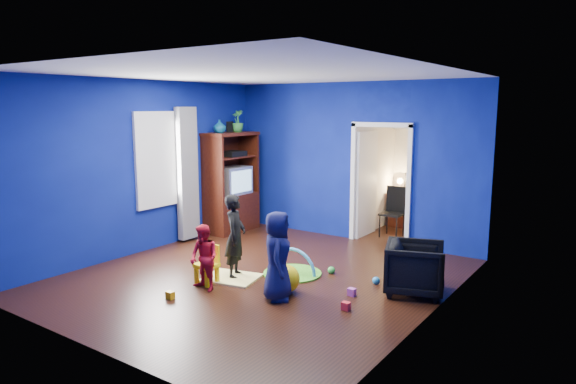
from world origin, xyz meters
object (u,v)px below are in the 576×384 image
Objects in this scene: child_navy at (277,256)px; folding_chair at (392,213)px; crt_tv at (233,180)px; play_mat at (292,273)px; tv_armoire at (231,182)px; kid_chair at (207,266)px; toddler_red at (204,258)px; hopper_ball at (285,279)px; study_desk at (411,209)px; armchair at (415,268)px; child_black at (235,236)px; vase at (220,126)px.

child_navy is 3.85m from folding_chair.
crt_tv is 3.09m from play_mat.
kid_chair is (1.77, -2.57, -0.73)m from tv_armoire.
crt_tv is 3.15m from folding_chair.
child_navy is 1.17m from play_mat.
child_navy is 3.86m from tv_armoire.
tv_armoire is (-1.92, 2.77, 0.53)m from toddler_red.
hopper_ball is 0.44× the size of study_desk.
child_black is at bearing 90.49° from armchair.
toddler_red is at bearing -115.80° from play_mat.
hopper_ball is (2.88, -1.93, -1.89)m from vase.
play_mat is (0.75, 1.03, -0.24)m from kid_chair.
armchair is 1.08× the size of crt_tv.
folding_chair is (1.05, 3.94, 0.21)m from kid_chair.
tv_armoire is (0.00, 0.30, -1.11)m from vase.
vase is 3.42m from kid_chair.
toddler_red is 2.34× the size of hopper_ball.
armchair is 1.72m from hopper_ball.
study_desk reaches higher than kid_chair.
kid_chair is (-1.10, -0.34, 0.06)m from hopper_ball.
armchair is 1.98× the size of hopper_ball.
child_black reaches higher than armchair.
tv_armoire is at bearing 54.28° from armchair.
vase is 0.50× the size of kid_chair.
tv_armoire is at bearing 90.00° from vase.
vase is at bearing 136.49° from toddler_red.
study_desk is at bearing 40.02° from crt_tv.
vase reaches higher than tv_armoire.
play_mat is at bearing -31.45° from tv_armoire.
armchair is at bearing 33.74° from kid_chair.
vase reaches higher than child_navy.
play_mat is (2.52, -1.24, -2.07)m from vase.
tv_armoire is (-2.93, 2.48, 0.40)m from child_navy.
tv_armoire is 3.92× the size of kid_chair.
study_desk is 0.96m from folding_chair.
armchair is 4.49m from crt_tv.
crt_tv is at bearing 130.31° from kid_chair.
study_desk reaches higher than armchair.
armchair reaches higher than kid_chair.
folding_chair is (-1.48, 2.64, 0.12)m from armchair.
tv_armoire reaches higher than folding_chair.
child_navy is 1.31× the size of study_desk.
kid_chair is 5.02m from study_desk.
armchair is 2.84m from kid_chair.
vase is (-4.29, 0.96, 1.74)m from armchair.
toddler_red is at bearing 155.65° from child_black.
kid_chair is (1.77, -2.27, -1.84)m from vase.
child_black reaches higher than folding_chair.
play_mat is at bearing 117.58° from hopper_ball.
armchair is at bearing -60.77° from folding_chair.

